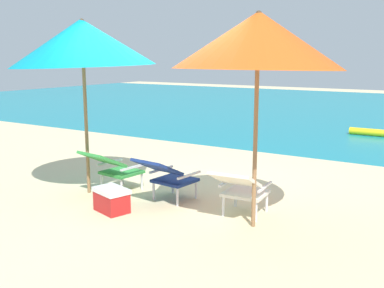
{
  "coord_description": "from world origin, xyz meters",
  "views": [
    {
      "loc": [
        3.47,
        -5.2,
        2.02
      ],
      "look_at": [
        0.0,
        0.33,
        0.75
      ],
      "focal_mm": 42.35,
      "sensor_mm": 36.0,
      "label": 1
    }
  ],
  "objects_px": {
    "lounge_chair_left": "(113,166)",
    "beach_umbrella_right": "(258,41)",
    "lounge_chair_center": "(167,174)",
    "beach_umbrella_left": "(82,43)",
    "swim_buoy": "(382,133)",
    "lounge_chair_right": "(241,187)",
    "cooler_box": "(112,200)"
  },
  "relations": [
    {
      "from": "beach_umbrella_left",
      "to": "lounge_chair_left",
      "type": "bearing_deg",
      "value": 31.83
    },
    {
      "from": "lounge_chair_left",
      "to": "cooler_box",
      "type": "xyz_separation_m",
      "value": [
        0.56,
        -0.65,
        -0.24
      ]
    },
    {
      "from": "lounge_chair_right",
      "to": "beach_umbrella_left",
      "type": "relative_size",
      "value": 0.32
    },
    {
      "from": "swim_buoy",
      "to": "beach_umbrella_left",
      "type": "bearing_deg",
      "value": -111.02
    },
    {
      "from": "lounge_chair_right",
      "to": "cooler_box",
      "type": "distance_m",
      "value": 1.71
    },
    {
      "from": "swim_buoy",
      "to": "cooler_box",
      "type": "relative_size",
      "value": 2.95
    },
    {
      "from": "swim_buoy",
      "to": "beach_umbrella_right",
      "type": "height_order",
      "value": "beach_umbrella_right"
    },
    {
      "from": "beach_umbrella_left",
      "to": "beach_umbrella_right",
      "type": "height_order",
      "value": "beach_umbrella_left"
    },
    {
      "from": "beach_umbrella_right",
      "to": "lounge_chair_center",
      "type": "bearing_deg",
      "value": 172.03
    },
    {
      "from": "beach_umbrella_left",
      "to": "beach_umbrella_right",
      "type": "distance_m",
      "value": 2.68
    },
    {
      "from": "lounge_chair_left",
      "to": "lounge_chair_right",
      "type": "xyz_separation_m",
      "value": [
        2.1,
        0.03,
        0.0
      ]
    },
    {
      "from": "lounge_chair_right",
      "to": "lounge_chair_left",
      "type": "bearing_deg",
      "value": -179.11
    },
    {
      "from": "swim_buoy",
      "to": "lounge_chair_right",
      "type": "bearing_deg",
      "value": -93.54
    },
    {
      "from": "lounge_chair_left",
      "to": "lounge_chair_center",
      "type": "distance_m",
      "value": 0.95
    },
    {
      "from": "swim_buoy",
      "to": "lounge_chair_center",
      "type": "height_order",
      "value": "lounge_chair_center"
    },
    {
      "from": "lounge_chair_center",
      "to": "beach_umbrella_right",
      "type": "bearing_deg",
      "value": -7.97
    },
    {
      "from": "lounge_chair_right",
      "to": "beach_umbrella_right",
      "type": "height_order",
      "value": "beach_umbrella_right"
    },
    {
      "from": "beach_umbrella_left",
      "to": "lounge_chair_right",
      "type": "bearing_deg",
      "value": 5.36
    },
    {
      "from": "lounge_chair_center",
      "to": "beach_umbrella_left",
      "type": "height_order",
      "value": "beach_umbrella_left"
    },
    {
      "from": "beach_umbrella_left",
      "to": "cooler_box",
      "type": "relative_size",
      "value": 5.35
    },
    {
      "from": "beach_umbrella_left",
      "to": "swim_buoy",
      "type": "bearing_deg",
      "value": 68.98
    },
    {
      "from": "lounge_chair_center",
      "to": "cooler_box",
      "type": "bearing_deg",
      "value": -119.19
    },
    {
      "from": "lounge_chair_left",
      "to": "lounge_chair_center",
      "type": "xyz_separation_m",
      "value": [
        0.95,
        0.05,
        0.0
      ]
    },
    {
      "from": "swim_buoy",
      "to": "lounge_chair_left",
      "type": "bearing_deg",
      "value": -109.36
    },
    {
      "from": "beach_umbrella_right",
      "to": "cooler_box",
      "type": "height_order",
      "value": "beach_umbrella_right"
    },
    {
      "from": "lounge_chair_left",
      "to": "beach_umbrella_right",
      "type": "height_order",
      "value": "beach_umbrella_right"
    },
    {
      "from": "lounge_chair_center",
      "to": "beach_umbrella_left",
      "type": "xyz_separation_m",
      "value": [
        -1.26,
        -0.25,
        1.8
      ]
    },
    {
      "from": "swim_buoy",
      "to": "lounge_chair_right",
      "type": "distance_m",
      "value": 7.24
    },
    {
      "from": "lounge_chair_left",
      "to": "cooler_box",
      "type": "height_order",
      "value": "lounge_chair_left"
    },
    {
      "from": "lounge_chair_right",
      "to": "beach_umbrella_right",
      "type": "xyz_separation_m",
      "value": [
        0.26,
        -0.18,
        1.79
      ]
    },
    {
      "from": "lounge_chair_left",
      "to": "beach_umbrella_left",
      "type": "distance_m",
      "value": 1.84
    },
    {
      "from": "lounge_chair_right",
      "to": "cooler_box",
      "type": "height_order",
      "value": "lounge_chair_right"
    }
  ]
}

